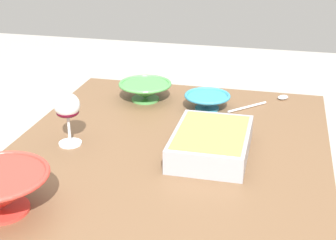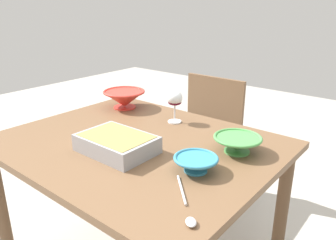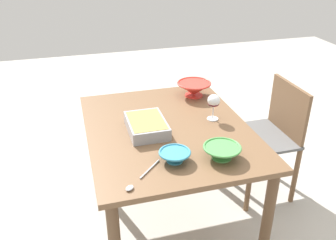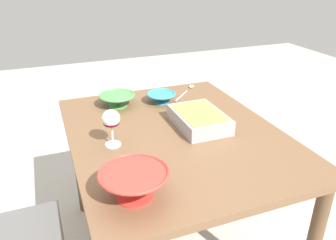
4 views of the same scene
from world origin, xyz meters
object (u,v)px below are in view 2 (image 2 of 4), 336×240
dining_table (138,162)px  wine_glass (175,100)px  chair (205,132)px  serving_bowl (196,163)px  small_bowl (124,98)px  casserole_dish (117,143)px  serving_spoon (187,209)px  mixing_bowl (237,143)px

dining_table → wine_glass: wine_glass is taller
chair → serving_bowl: 1.06m
wine_glass → small_bowl: bearing=-1.1°
chair → small_bowl: size_ratio=3.57×
casserole_dish → serving_spoon: casserole_dish is taller
mixing_bowl → serving_bowl: (0.04, 0.23, -0.01)m
casserole_dish → small_bowl: size_ratio=1.28×
dining_table → mixing_bowl: size_ratio=6.03×
chair → serving_bowl: chair is taller
dining_table → chair: chair is taller
wine_glass → small_bowl: wine_glass is taller
chair → serving_bowl: (-0.53, 0.88, 0.29)m
small_bowl → serving_spoon: bearing=146.3°
wine_glass → serving_bowl: 0.52m
wine_glass → serving_spoon: size_ratio=0.76×
wine_glass → casserole_dish: (-0.04, 0.42, -0.07)m
dining_table → serving_bowl: bearing=170.0°
wine_glass → mixing_bowl: bearing=164.1°
chair → serving_bowl: size_ratio=5.20×
small_bowl → serving_spoon: small_bowl is taller
serving_spoon → chair: bearing=-59.4°
wine_glass → serving_spoon: (-0.49, 0.56, -0.11)m
mixing_bowl → serving_bowl: mixing_bowl is taller
mixing_bowl → chair: bearing=-48.7°
dining_table → chair: (0.18, -0.82, -0.16)m
mixing_bowl → serving_bowl: 0.24m
chair → wine_glass: wine_glass is taller
serving_bowl → serving_spoon: (-0.12, 0.21, -0.03)m
wine_glass → casserole_dish: size_ratio=0.54×
dining_table → chair: bearing=-77.7°
chair → casserole_dish: 1.01m
mixing_bowl → small_bowl: (0.78, -0.12, 0.02)m
serving_spoon → casserole_dish: bearing=-17.7°
serving_bowl → mixing_bowl: bearing=-99.0°
dining_table → wine_glass: bearing=-85.5°
dining_table → serving_bowl: size_ratio=7.24×
dining_table → small_bowl: bearing=-37.4°
small_bowl → serving_bowl: (-0.74, 0.36, -0.02)m
casserole_dish → serving_spoon: bearing=162.3°
dining_table → mixing_bowl: bearing=-155.8°
casserole_dish → mixing_bowl: (-0.37, -0.30, -0.00)m
chair → mixing_bowl: size_ratio=4.33×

